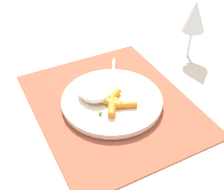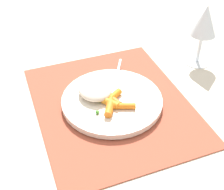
{
  "view_description": "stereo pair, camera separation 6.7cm",
  "coord_description": "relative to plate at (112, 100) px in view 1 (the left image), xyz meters",
  "views": [
    {
      "loc": [
        0.52,
        -0.27,
        0.51
      ],
      "look_at": [
        0.0,
        0.0,
        0.03
      ],
      "focal_mm": 50.73,
      "sensor_mm": 36.0,
      "label": 1
    },
    {
      "loc": [
        0.55,
        -0.21,
        0.51
      ],
      "look_at": [
        0.0,
        0.0,
        0.03
      ],
      "focal_mm": 50.73,
      "sensor_mm": 36.0,
      "label": 2
    }
  ],
  "objects": [
    {
      "name": "pea_scatter",
      "position": [
        0.02,
        -0.02,
        0.01
      ],
      "size": [
        0.07,
        0.09,
        0.01
      ],
      "color": "#59B42F",
      "rests_on": "plate"
    },
    {
      "name": "plate",
      "position": [
        0.0,
        0.0,
        0.0
      ],
      "size": [
        0.24,
        0.24,
        0.01
      ],
      "primitive_type": "cylinder",
      "color": "silver",
      "rests_on": "placemat"
    },
    {
      "name": "wine_glass",
      "position": [
        -0.09,
        0.3,
        0.11
      ],
      "size": [
        0.07,
        0.07,
        0.17
      ],
      "color": "silver",
      "rests_on": "ground_plane"
    },
    {
      "name": "fork",
      "position": [
        -0.03,
        0.02,
        0.01
      ],
      "size": [
        0.19,
        0.11,
        0.01
      ],
      "color": "silver",
      "rests_on": "plate"
    },
    {
      "name": "rice_mound",
      "position": [
        -0.03,
        -0.03,
        0.02
      ],
      "size": [
        0.09,
        0.08,
        0.03
      ],
      "primitive_type": "ellipsoid",
      "color": "beige",
      "rests_on": "plate"
    },
    {
      "name": "ground_plane",
      "position": [
        0.0,
        0.0,
        -0.01
      ],
      "size": [
        2.4,
        2.4,
        0.0
      ],
      "primitive_type": "plane",
      "color": "beige"
    },
    {
      "name": "carrot_portion",
      "position": [
        0.03,
        -0.01,
        0.02
      ],
      "size": [
        0.08,
        0.08,
        0.02
      ],
      "color": "orange",
      "rests_on": "plate"
    },
    {
      "name": "placemat",
      "position": [
        0.0,
        0.0,
        -0.01
      ],
      "size": [
        0.44,
        0.36,
        0.01
      ],
      "primitive_type": "cube",
      "color": "#9E4733",
      "rests_on": "ground_plane"
    }
  ]
}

